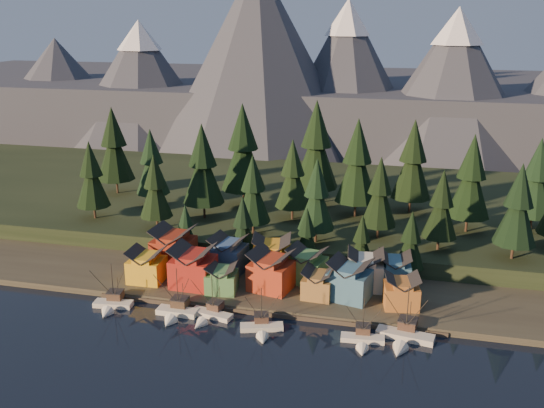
% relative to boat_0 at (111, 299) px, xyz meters
% --- Properties ---
extents(ground, '(500.00, 500.00, 0.00)m').
position_rel_boat_0_xyz_m(ground, '(35.01, -10.20, -2.31)').
color(ground, black).
rests_on(ground, ground).
extents(shore_strip, '(400.00, 50.00, 1.50)m').
position_rel_boat_0_xyz_m(shore_strip, '(35.01, 29.80, -1.56)').
color(shore_strip, '#332F25').
rests_on(shore_strip, ground).
extents(hillside, '(420.00, 100.00, 6.00)m').
position_rel_boat_0_xyz_m(hillside, '(35.01, 79.80, 0.69)').
color(hillside, black).
rests_on(hillside, ground).
extents(dock, '(80.00, 4.00, 1.00)m').
position_rel_boat_0_xyz_m(dock, '(35.01, 6.30, -1.81)').
color(dock, '#473D33').
rests_on(dock, ground).
extents(mountain_ridge, '(560.00, 190.00, 90.00)m').
position_rel_boat_0_xyz_m(mountain_ridge, '(30.81, 203.39, 23.75)').
color(mountain_ridge, '#464C5A').
rests_on(mountain_ridge, ground).
extents(boat_0, '(9.41, 10.05, 11.62)m').
position_rel_boat_0_xyz_m(boat_0, '(0.00, 0.00, 0.00)').
color(boat_0, silver).
rests_on(boat_0, ground).
extents(boat_1, '(9.56, 10.40, 12.20)m').
position_rel_boat_0_xyz_m(boat_1, '(15.79, -0.16, 0.12)').
color(boat_1, silver).
rests_on(boat_1, ground).
extents(boat_2, '(10.35, 10.92, 10.75)m').
position_rel_boat_0_xyz_m(boat_2, '(23.43, 0.55, -0.35)').
color(boat_2, beige).
rests_on(boat_2, ground).
extents(boat_3, '(9.88, 10.29, 10.54)m').
position_rel_boat_0_xyz_m(boat_3, '(36.38, -2.33, -0.35)').
color(boat_3, silver).
rests_on(boat_3, ground).
extents(boat_5, '(9.41, 10.13, 10.41)m').
position_rel_boat_0_xyz_m(boat_5, '(57.73, -2.05, -0.37)').
color(boat_5, beige).
rests_on(boat_5, ground).
extents(boat_6, '(12.62, 13.41, 12.86)m').
position_rel_boat_0_xyz_m(boat_6, '(65.97, 0.71, 0.01)').
color(boat_6, beige).
rests_on(boat_6, ground).
extents(house_front_0, '(8.49, 8.04, 8.30)m').
position_rel_boat_0_xyz_m(house_front_0, '(3.04, 12.95, 3.55)').
color(house_front_0, gold).
rests_on(house_front_0, shore_strip).
extents(house_front_1, '(10.10, 9.72, 10.15)m').
position_rel_boat_0_xyz_m(house_front_1, '(15.18, 13.19, 4.52)').
color(house_front_1, maroon).
rests_on(house_front_1, shore_strip).
extents(house_front_2, '(7.92, 7.97, 6.99)m').
position_rel_boat_0_xyz_m(house_front_2, '(22.89, 11.68, 2.87)').
color(house_front_2, '#4D8849').
rests_on(house_front_2, shore_strip).
extents(house_front_3, '(11.15, 10.80, 9.67)m').
position_rel_boat_0_xyz_m(house_front_3, '(34.02, 15.71, 4.27)').
color(house_front_3, '#A13019').
rests_on(house_front_3, shore_strip).
extents(house_front_4, '(7.23, 7.75, 7.00)m').
position_rel_boat_0_xyz_m(house_front_4, '(45.66, 14.16, 2.87)').
color(house_front_4, olive).
rests_on(house_front_4, shore_strip).
extents(house_front_5, '(10.73, 10.11, 9.54)m').
position_rel_boat_0_xyz_m(house_front_5, '(52.89, 14.94, 4.20)').
color(house_front_5, '#35627F').
rests_on(house_front_5, shore_strip).
extents(house_front_6, '(8.67, 8.33, 7.62)m').
position_rel_boat_0_xyz_m(house_front_6, '(64.73, 13.69, 3.19)').
color(house_front_6, '#AC662C').
rests_on(house_front_6, shore_strip).
extents(house_back_0, '(10.41, 10.04, 10.83)m').
position_rel_boat_0_xyz_m(house_back_0, '(6.21, 22.70, 4.88)').
color(house_back_0, maroon).
rests_on(house_back_0, shore_strip).
extents(house_back_1, '(9.33, 9.42, 9.41)m').
position_rel_boat_0_xyz_m(house_back_1, '(20.89, 23.37, 4.13)').
color(house_back_1, '#375583').
rests_on(house_back_1, shore_strip).
extents(house_back_2, '(10.89, 10.27, 10.08)m').
position_rel_boat_0_xyz_m(house_back_2, '(32.17, 24.00, 4.48)').
color(house_back_2, orange).
rests_on(house_back_2, shore_strip).
extents(house_back_3, '(10.29, 9.58, 8.88)m').
position_rel_boat_0_xyz_m(house_back_3, '(41.61, 21.83, 3.85)').
color(house_back_3, '#4C8447').
rests_on(house_back_3, shore_strip).
extents(house_back_4, '(9.27, 8.97, 9.29)m').
position_rel_boat_0_xyz_m(house_back_4, '(55.85, 21.79, 4.07)').
color(house_back_4, beige).
rests_on(house_back_4, shore_strip).
extents(house_back_5, '(8.37, 8.45, 8.62)m').
position_rel_boat_0_xyz_m(house_back_5, '(62.62, 23.63, 3.72)').
color(house_back_5, '#396A87').
rests_on(house_back_5, shore_strip).
extents(tree_hill_0, '(10.14, 10.14, 23.61)m').
position_rel_boat_0_xyz_m(tree_hill_0, '(-26.99, 41.80, 16.60)').
color(tree_hill_0, '#332319').
rests_on(tree_hill_0, hillside).
extents(tree_hill_1, '(10.70, 10.70, 24.92)m').
position_rel_boat_0_xyz_m(tree_hill_1, '(-14.99, 57.80, 17.31)').
color(tree_hill_1, '#332319').
rests_on(tree_hill_1, hillside).
extents(tree_hill_2, '(9.33, 9.33, 21.73)m').
position_rel_boat_0_xyz_m(tree_hill_2, '(-4.99, 37.80, 15.57)').
color(tree_hill_2, '#332319').
rests_on(tree_hill_2, hillside).
extents(tree_hill_3, '(12.35, 12.35, 28.77)m').
position_rel_boat_0_xyz_m(tree_hill_3, '(5.01, 49.80, 19.42)').
color(tree_hill_3, '#332319').
rests_on(tree_hill_3, hillside).
extents(tree_hill_4, '(14.08, 14.08, 32.80)m').
position_rel_boat_0_xyz_m(tree_hill_4, '(13.01, 64.80, 21.63)').
color(tree_hill_4, '#332319').
rests_on(tree_hill_4, hillside).
extents(tree_hill_5, '(9.71, 9.71, 22.63)m').
position_rel_boat_0_xyz_m(tree_hill_5, '(23.01, 39.80, 16.06)').
color(tree_hill_5, '#332319').
rests_on(tree_hill_5, hillside).
extents(tree_hill_6, '(10.47, 10.47, 24.39)m').
position_rel_boat_0_xyz_m(tree_hill_6, '(31.01, 54.80, 17.02)').
color(tree_hill_6, '#332319').
rests_on(tree_hill_6, hillside).
extents(tree_hill_7, '(9.94, 9.94, 23.17)m').
position_rel_boat_0_xyz_m(tree_hill_7, '(41.01, 37.80, 16.35)').
color(tree_hill_7, '#332319').
rests_on(tree_hill_7, hillside).
extents(tree_hill_8, '(12.92, 12.92, 30.09)m').
position_rel_boat_0_xyz_m(tree_hill_8, '(49.01, 61.80, 20.14)').
color(tree_hill_8, '#332319').
rests_on(tree_hill_8, hillside).
extents(tree_hill_9, '(9.83, 9.83, 22.89)m').
position_rel_boat_0_xyz_m(tree_hill_9, '(57.01, 44.80, 16.20)').
color(tree_hill_9, '#332319').
rests_on(tree_hill_9, hillside).
extents(tree_hill_10, '(12.50, 12.50, 29.12)m').
position_rel_boat_0_xyz_m(tree_hill_10, '(65.01, 69.80, 19.61)').
color(tree_hill_10, '#332319').
rests_on(tree_hill_10, hillside).
extents(tree_hill_11, '(9.25, 9.25, 21.54)m').
position_rel_boat_0_xyz_m(tree_hill_11, '(73.01, 39.80, 15.46)').
color(tree_hill_11, '#332319').
rests_on(tree_hill_11, hillside).
extents(tree_hill_12, '(12.02, 12.02, 28.01)m').
position_rel_boat_0_xyz_m(tree_hill_12, '(81.01, 55.80, 19.00)').
color(tree_hill_12, '#332319').
rests_on(tree_hill_12, hillside).
extents(tree_hill_13, '(10.61, 10.61, 24.73)m').
position_rel_boat_0_xyz_m(tree_hill_13, '(91.01, 37.80, 17.21)').
color(tree_hill_13, '#332319').
rests_on(tree_hill_13, hillside).
extents(tree_hill_14, '(11.46, 11.46, 26.69)m').
position_rel_boat_0_xyz_m(tree_hill_14, '(99.01, 61.80, 18.28)').
color(tree_hill_14, '#332319').
rests_on(tree_hill_14, hillside).
extents(tree_hill_15, '(14.43, 14.43, 33.61)m').
position_rel_boat_0_xyz_m(tree_hill_15, '(35.01, 71.80, 22.07)').
color(tree_hill_15, '#332319').
rests_on(tree_hill_15, hillside).
extents(tree_hill_16, '(12.75, 12.75, 29.71)m').
position_rel_boat_0_xyz_m(tree_hill_16, '(-32.99, 67.80, 19.93)').
color(tree_hill_16, '#332319').
rests_on(tree_hill_16, hillside).
extents(tree_shore_0, '(6.43, 6.43, 14.99)m').
position_rel_boat_0_xyz_m(tree_shore_0, '(7.01, 29.80, 7.37)').
color(tree_shore_0, '#332319').
rests_on(tree_shore_0, shore_strip).
extents(tree_shore_1, '(7.90, 7.90, 18.39)m').
position_rel_boat_0_xyz_m(tree_shore_1, '(23.01, 29.80, 9.24)').
color(tree_shore_1, '#332319').
rests_on(tree_shore_1, shore_strip).
extents(tree_shore_2, '(7.11, 7.11, 16.57)m').
position_rel_boat_0_xyz_m(tree_shore_2, '(40.01, 29.80, 8.24)').
color(tree_shore_2, '#332319').
rests_on(tree_shore_2, shore_strip).
extents(tree_shore_3, '(6.77, 6.77, 15.78)m').
position_rel_boat_0_xyz_m(tree_shore_3, '(54.01, 29.80, 7.81)').
color(tree_shore_3, '#332319').
rests_on(tree_shore_3, shore_strip).
extents(tree_shore_4, '(7.63, 7.63, 17.77)m').
position_rel_boat_0_xyz_m(tree_shore_4, '(66.01, 29.80, 8.90)').
color(tree_shore_4, '#332319').
rests_on(tree_shore_4, shore_strip).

